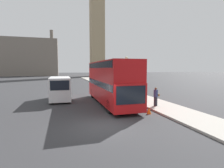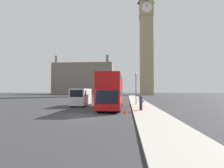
# 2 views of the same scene
# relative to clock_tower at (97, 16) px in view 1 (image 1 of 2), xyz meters

# --- Properties ---
(ground_plane) EXTENTS (300.00, 300.00, 0.00)m
(ground_plane) POSITION_rel_clock_tower_xyz_m (-14.18, -71.70, -27.97)
(ground_plane) COLOR #333335
(sidewalk_strip) EXTENTS (3.27, 120.00, 0.15)m
(sidewalk_strip) POSITION_rel_clock_tower_xyz_m (-7.54, -71.70, -27.89)
(sidewalk_strip) COLOR #ADA89E
(sidewalk_strip) RESTS_ON ground_plane
(clock_tower) EXTENTS (6.68, 6.85, 54.56)m
(clock_tower) POSITION_rel_clock_tower_xyz_m (0.00, 0.00, 0.00)
(clock_tower) COLOR tan
(clock_tower) RESTS_ON ground_plane
(building_block_distant) EXTENTS (34.93, 12.96, 22.26)m
(building_block_distant) POSITION_rel_clock_tower_xyz_m (-35.53, 14.71, -18.82)
(building_block_distant) COLOR slate
(building_block_distant) RESTS_ON ground_plane
(red_double_decker_bus) EXTENTS (2.63, 11.34, 4.34)m
(red_double_decker_bus) POSITION_rel_clock_tower_xyz_m (-11.80, -64.80, -25.55)
(red_double_decker_bus) COLOR #B71114
(red_double_decker_bus) RESTS_ON ground_plane
(white_van) EXTENTS (2.20, 5.17, 2.65)m
(white_van) POSITION_rel_clock_tower_xyz_m (-16.81, -61.63, -26.56)
(white_van) COLOR white
(white_van) RESTS_ON ground_plane
(pedestrian) EXTENTS (0.55, 0.39, 1.74)m
(pedestrian) POSITION_rel_clock_tower_xyz_m (-8.22, -67.81, -26.95)
(pedestrian) COLOR #23232D
(pedestrian) RESTS_ON sidewalk_strip
(street_lamp) EXTENTS (0.36, 0.36, 5.06)m
(street_lamp) POSITION_rel_clock_tower_xyz_m (-8.40, -60.57, -24.44)
(street_lamp) COLOR #38383D
(street_lamp) RESTS_ON sidewalk_strip
(parked_sedan) EXTENTS (1.82, 4.51, 1.61)m
(parked_sedan) POSITION_rel_clock_tower_xyz_m (-16.42, -42.10, -27.24)
(parked_sedan) COLOR #99999E
(parked_sedan) RESTS_ON ground_plane
(traffic_cone) EXTENTS (0.36, 0.36, 0.55)m
(traffic_cone) POSITION_rel_clock_tower_xyz_m (-9.95, -69.75, -27.69)
(traffic_cone) COLOR orange
(traffic_cone) RESTS_ON ground_plane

